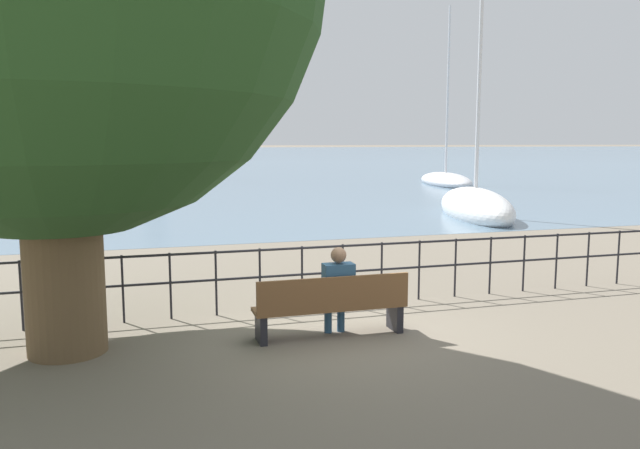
# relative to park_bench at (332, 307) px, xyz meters

# --- Properties ---
(ground_plane) EXTENTS (1000.00, 1000.00, 0.00)m
(ground_plane) POSITION_rel_park_bench_xyz_m (0.00, 0.07, -0.45)
(ground_plane) COLOR #706656
(harbor_water) EXTENTS (600.00, 300.00, 0.01)m
(harbor_water) POSITION_rel_park_bench_xyz_m (0.00, 158.44, -0.44)
(harbor_water) COLOR slate
(harbor_water) RESTS_ON ground_plane
(park_bench) EXTENTS (2.20, 0.45, 0.90)m
(park_bench) POSITION_rel_park_bench_xyz_m (0.00, 0.00, 0.00)
(park_bench) COLOR brown
(park_bench) RESTS_ON ground_plane
(seated_person_left) EXTENTS (0.44, 0.35, 1.28)m
(seated_person_left) POSITION_rel_park_bench_xyz_m (0.12, 0.08, 0.26)
(seated_person_left) COLOR navy
(seated_person_left) RESTS_ON ground_plane
(promenade_railing) EXTENTS (14.18, 0.04, 1.05)m
(promenade_railing) POSITION_rel_park_bench_xyz_m (-0.00, 1.60, 0.25)
(promenade_railing) COLOR black
(promenade_railing) RESTS_ON ground_plane
(sailboat_0) EXTENTS (3.60, 7.03, 8.28)m
(sailboat_0) POSITION_rel_park_bench_xyz_m (9.48, 12.17, -0.11)
(sailboat_0) COLOR white
(sailboat_0) RESTS_ON ground_plane
(sailboat_1) EXTENTS (4.25, 8.61, 11.60)m
(sailboat_1) POSITION_rel_park_bench_xyz_m (16.86, 28.34, -0.17)
(sailboat_1) COLOR silver
(sailboat_1) RESTS_ON ground_plane
(sailboat_2) EXTENTS (2.64, 8.78, 12.52)m
(sailboat_2) POSITION_rel_park_bench_xyz_m (-0.14, 43.43, -0.14)
(sailboat_2) COLOR white
(sailboat_2) RESTS_ON ground_plane
(harbor_lighthouse) EXTENTS (6.00, 6.00, 18.25)m
(harbor_lighthouse) POSITION_rel_park_bench_xyz_m (1.21, 121.80, 8.04)
(harbor_lighthouse) COLOR white
(harbor_lighthouse) RESTS_ON ground_plane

